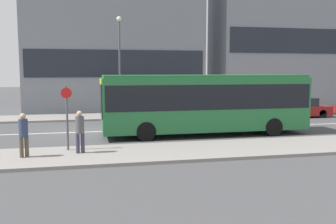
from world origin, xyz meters
TOP-DOWN VIEW (x-y plane):
  - ground_plane at (0.00, 0.00)m, footprint 120.00×120.00m
  - sidewalk_near at (0.00, -6.25)m, footprint 44.00×3.50m
  - sidewalk_far at (0.00, 6.25)m, footprint 44.00×3.50m
  - lane_centerline at (0.00, 0.00)m, footprint 41.80×0.16m
  - apartment_block_left_tower at (2.74, 12.13)m, footprint 15.02×5.34m
  - city_bus at (6.44, -2.20)m, footprint 10.95×2.65m
  - parked_car_0 at (15.60, 3.53)m, footprint 4.26×1.76m
  - pedestrian_near_stop at (-2.11, -6.28)m, footprint 0.34×0.34m
  - pedestrian_down_pavement at (-0.01, -5.98)m, footprint 0.35×0.34m
  - bus_stop_sign at (-0.53, -5.30)m, footprint 0.44×0.12m
  - street_lamp at (2.60, 5.70)m, footprint 0.36×0.36m

SIDE VIEW (x-z plane):
  - ground_plane at x=0.00m, z-range 0.00..0.00m
  - lane_centerline at x=0.00m, z-range 0.00..0.01m
  - sidewalk_near at x=0.00m, z-range 0.00..0.13m
  - sidewalk_far at x=0.00m, z-range 0.00..0.13m
  - parked_car_0 at x=15.60m, z-range -0.05..1.38m
  - pedestrian_near_stop at x=-2.11m, z-range 0.25..1.95m
  - pedestrian_down_pavement at x=-0.01m, z-range 0.25..1.96m
  - bus_stop_sign at x=-0.53m, z-range 0.36..3.02m
  - city_bus at x=6.44m, z-range 0.24..3.45m
  - street_lamp at x=2.60m, z-range 0.90..7.97m
  - apartment_block_left_tower at x=2.74m, z-range -0.01..14.49m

